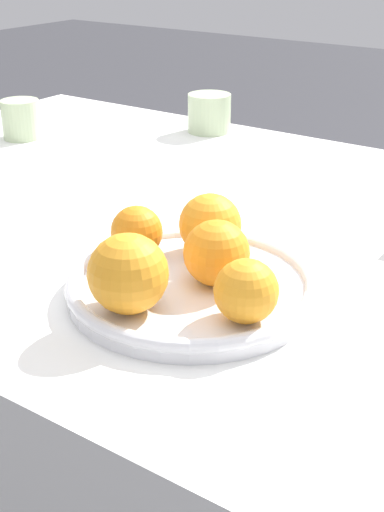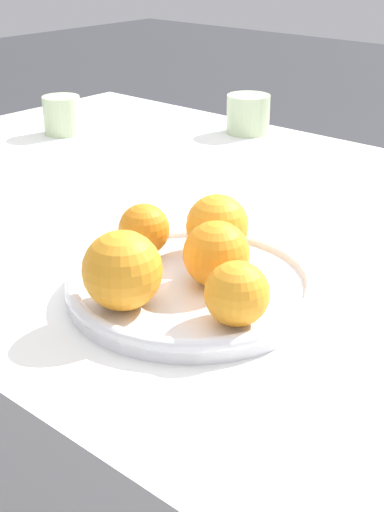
{
  "view_description": "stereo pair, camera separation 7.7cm",
  "coord_description": "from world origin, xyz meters",
  "px_view_note": "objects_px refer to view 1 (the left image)",
  "views": [
    {
      "loc": [
        0.54,
        -0.79,
        1.09
      ],
      "look_at": [
        0.14,
        -0.21,
        0.76
      ],
      "focal_mm": 50.0,
      "sensor_mm": 36.0,
      "label": 1
    },
    {
      "loc": [
        0.61,
        -0.74,
        1.09
      ],
      "look_at": [
        0.14,
        -0.21,
        0.76
      ],
      "focal_mm": 50.0,
      "sensor_mm": 36.0,
      "label": 2
    }
  ],
  "objects_px": {
    "fruit_platter": "(192,286)",
    "orange_3": "(246,291)",
    "orange_0": "(128,274)",
    "orange_2": "(137,232)",
    "cup_1": "(21,119)",
    "cup_0": "(209,113)",
    "orange_4": "(210,225)",
    "orange_1": "(216,253)"
  },
  "relations": [
    {
      "from": "orange_3",
      "to": "cup_0",
      "type": "relative_size",
      "value": 0.77
    },
    {
      "from": "orange_3",
      "to": "cup_1",
      "type": "xyz_separation_m",
      "value": [
        -0.73,
        0.38,
        -0.01
      ]
    },
    {
      "from": "orange_1",
      "to": "cup_0",
      "type": "bearing_deg",
      "value": 124.22
    },
    {
      "from": "fruit_platter",
      "to": "orange_4",
      "type": "height_order",
      "value": "orange_4"
    },
    {
      "from": "cup_1",
      "to": "cup_0",
      "type": "bearing_deg",
      "value": 42.32
    },
    {
      "from": "orange_2",
      "to": "cup_1",
      "type": "distance_m",
      "value": 0.64
    },
    {
      "from": "fruit_platter",
      "to": "cup_0",
      "type": "xyz_separation_m",
      "value": [
        -0.37,
        0.59,
        0.02
      ]
    },
    {
      "from": "cup_0",
      "to": "cup_1",
      "type": "xyz_separation_m",
      "value": [
        -0.27,
        -0.25,
        -0.0
      ]
    },
    {
      "from": "cup_1",
      "to": "orange_3",
      "type": "bearing_deg",
      "value": -27.55
    },
    {
      "from": "orange_1",
      "to": "cup_1",
      "type": "distance_m",
      "value": 0.74
    },
    {
      "from": "orange_4",
      "to": "orange_3",
      "type": "bearing_deg",
      "value": -43.83
    },
    {
      "from": "orange_0",
      "to": "orange_2",
      "type": "relative_size",
      "value": 1.34
    },
    {
      "from": "orange_4",
      "to": "cup_1",
      "type": "relative_size",
      "value": 1.01
    },
    {
      "from": "fruit_platter",
      "to": "orange_3",
      "type": "height_order",
      "value": "orange_3"
    },
    {
      "from": "orange_4",
      "to": "cup_1",
      "type": "height_order",
      "value": "orange_4"
    },
    {
      "from": "orange_2",
      "to": "cup_0",
      "type": "bearing_deg",
      "value": 115.82
    },
    {
      "from": "orange_2",
      "to": "orange_0",
      "type": "bearing_deg",
      "value": -54.75
    },
    {
      "from": "fruit_platter",
      "to": "orange_1",
      "type": "distance_m",
      "value": 0.05
    },
    {
      "from": "orange_3",
      "to": "orange_1",
      "type": "bearing_deg",
      "value": 143.18
    },
    {
      "from": "fruit_platter",
      "to": "orange_4",
      "type": "bearing_deg",
      "value": 109.15
    },
    {
      "from": "orange_0",
      "to": "fruit_platter",
      "type": "bearing_deg",
      "value": 78.9
    },
    {
      "from": "cup_0",
      "to": "cup_1",
      "type": "distance_m",
      "value": 0.37
    },
    {
      "from": "orange_0",
      "to": "orange_3",
      "type": "height_order",
      "value": "orange_0"
    },
    {
      "from": "fruit_platter",
      "to": "orange_3",
      "type": "xyz_separation_m",
      "value": [
        0.09,
        -0.04,
        0.04
      ]
    },
    {
      "from": "cup_0",
      "to": "cup_1",
      "type": "height_order",
      "value": "same"
    },
    {
      "from": "orange_1",
      "to": "cup_1",
      "type": "bearing_deg",
      "value": 153.51
    },
    {
      "from": "cup_0",
      "to": "fruit_platter",
      "type": "bearing_deg",
      "value": -57.96
    },
    {
      "from": "orange_3",
      "to": "orange_4",
      "type": "distance_m",
      "value": 0.16
    },
    {
      "from": "fruit_platter",
      "to": "orange_2",
      "type": "distance_m",
      "value": 0.1
    },
    {
      "from": "orange_1",
      "to": "orange_4",
      "type": "distance_m",
      "value": 0.08
    },
    {
      "from": "orange_4",
      "to": "cup_1",
      "type": "distance_m",
      "value": 0.67
    },
    {
      "from": "orange_1",
      "to": "orange_2",
      "type": "distance_m",
      "value": 0.12
    },
    {
      "from": "orange_3",
      "to": "cup_0",
      "type": "xyz_separation_m",
      "value": [
        -0.46,
        0.63,
        -0.01
      ]
    },
    {
      "from": "orange_1",
      "to": "orange_2",
      "type": "height_order",
      "value": "orange_1"
    },
    {
      "from": "fruit_platter",
      "to": "orange_0",
      "type": "distance_m",
      "value": 0.1
    },
    {
      "from": "orange_1",
      "to": "fruit_platter",
      "type": "bearing_deg",
      "value": -149.38
    },
    {
      "from": "orange_4",
      "to": "cup_0",
      "type": "xyz_separation_m",
      "value": [
        -0.34,
        0.52,
        -0.02
      ]
    },
    {
      "from": "orange_2",
      "to": "cup_0",
      "type": "relative_size",
      "value": 0.73
    },
    {
      "from": "fruit_platter",
      "to": "cup_1",
      "type": "distance_m",
      "value": 0.73
    },
    {
      "from": "fruit_platter",
      "to": "orange_2",
      "type": "xyz_separation_m",
      "value": [
        -0.09,
        0.02,
        0.04
      ]
    },
    {
      "from": "cup_0",
      "to": "cup_1",
      "type": "bearing_deg",
      "value": -137.68
    },
    {
      "from": "orange_0",
      "to": "cup_0",
      "type": "relative_size",
      "value": 0.97
    }
  ]
}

